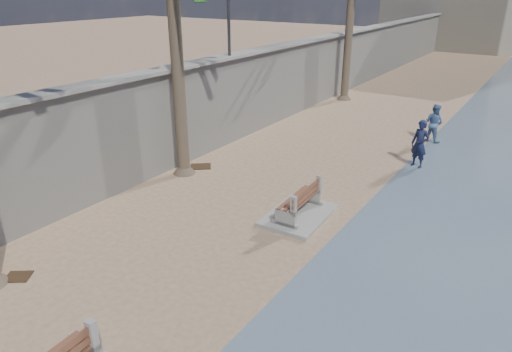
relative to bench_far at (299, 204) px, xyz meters
The scene contains 7 objects.
seawall 13.88m from the bench_far, 115.10° to the left, with size 0.45×70.00×3.50m, color gray.
wall_cap 14.17m from the bench_far, 115.10° to the left, with size 0.80×70.00×0.12m, color gray.
bench_far is the anchor object (origin of this frame).
person_a 6.19m from the bench_far, 73.61° to the left, with size 0.74×0.50×2.04m, color #151B3A.
person_b 9.38m from the bench_far, 81.23° to the left, with size 0.87×0.68×1.81m, color #476593.
debris_b 7.37m from the bench_far, 122.79° to the right, with size 0.55×0.44×0.03m, color #382616.
debris_c 5.16m from the bench_far, 163.36° to the left, with size 0.74×0.60×0.03m, color #382616.
Camera 1 is at (6.13, -2.98, 6.26)m, focal length 32.00 mm.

